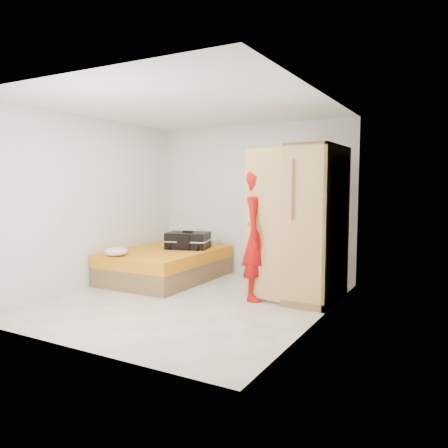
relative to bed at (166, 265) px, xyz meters
The scene contains 7 objects.
room 1.74m from the bed, 40.60° to the right, with size 4.00×4.02×2.60m.
bed is the anchor object (origin of this frame).
wardrobe 2.61m from the bed, ahead, with size 1.16×1.20×2.10m.
person 2.00m from the bed, 11.29° to the right, with size 0.65×0.43×1.78m, color red.
suitcase 0.54m from the bed, 52.46° to the left, with size 0.81×0.68×0.30m.
round_cushion 0.96m from the bed, 108.65° to the right, with size 0.35×0.35×0.13m, color silver.
pillow 0.92m from the bed, 78.45° to the left, with size 0.56×0.29×0.10m, color silver.
Camera 1 is at (3.25, -4.88, 1.60)m, focal length 35.00 mm.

